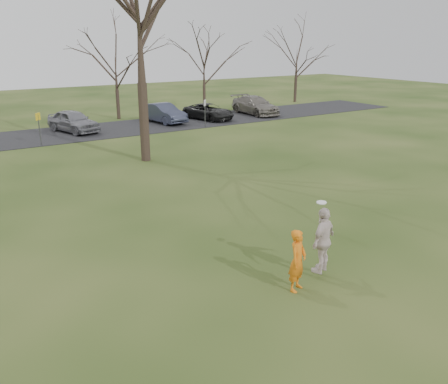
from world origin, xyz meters
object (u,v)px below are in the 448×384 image
at_px(player_defender, 298,260).
at_px(catching_play, 323,240).
at_px(big_tree, 139,27).
at_px(car_4, 73,121).
at_px(car_6, 209,112).
at_px(car_5, 163,113).
at_px(car_7, 255,105).

xyz_separation_m(player_defender, catching_play, (1.07, 0.17, 0.26)).
distance_m(player_defender, big_tree, 16.64).
xyz_separation_m(car_4, catching_play, (-0.46, -25.53, 0.30)).
bearing_deg(catching_play, car_6, 65.33).
relative_size(car_4, big_tree, 0.33).
relative_size(car_5, car_6, 0.99).
relative_size(car_7, catching_play, 2.62).
relative_size(car_4, catching_play, 2.23).
xyz_separation_m(player_defender, car_7, (17.53, 25.40, -0.04)).
height_order(car_7, catching_play, catching_play).
xyz_separation_m(player_defender, car_6, (12.54, 25.16, -0.17)).
bearing_deg(car_7, catching_play, -121.66).
distance_m(catching_play, big_tree, 16.26).
xyz_separation_m(car_6, catching_play, (-11.48, -24.99, 0.43)).
xyz_separation_m(car_6, car_7, (4.99, 0.24, 0.14)).
height_order(car_4, catching_play, catching_play).
relative_size(car_4, car_6, 0.99).
bearing_deg(car_6, car_7, -10.44).
bearing_deg(car_5, car_4, 172.24).
height_order(player_defender, car_4, player_defender).
distance_m(car_4, car_6, 11.03).
height_order(player_defender, big_tree, big_tree).
xyz_separation_m(car_5, car_7, (8.83, -0.37, 0.02)).
bearing_deg(car_4, catching_play, -107.68).
relative_size(car_5, catching_play, 2.24).
bearing_deg(car_6, car_4, 164.00).
distance_m(player_defender, car_5, 27.20).
relative_size(catching_play, big_tree, 0.15).
distance_m(car_5, big_tree, 13.70).
bearing_deg(big_tree, car_6, 44.48).
xyz_separation_m(catching_play, big_tree, (1.40, 15.09, 5.88)).
relative_size(car_5, car_7, 0.85).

